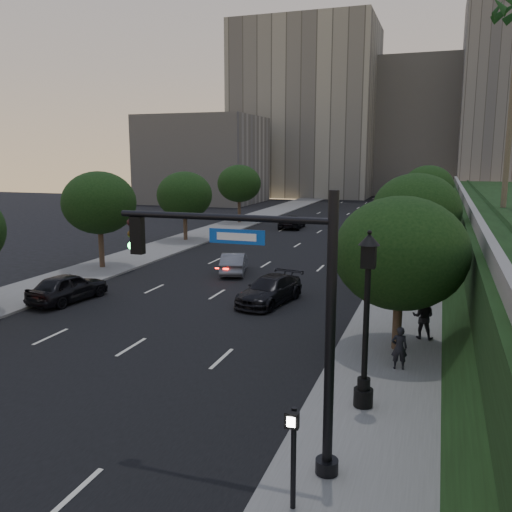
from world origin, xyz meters
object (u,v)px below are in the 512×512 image
at_px(pedestrian_b, 423,317).
at_px(pedestrian_a, 399,348).
at_px(pedestrian_c, 411,285).
at_px(traffic_signal_mast, 285,330).
at_px(sedan_near_left, 68,287).
at_px(sedan_far_left, 292,222).
at_px(sedan_mid_left, 234,263).
at_px(sedan_near_right, 270,290).
at_px(street_lamp, 366,329).
at_px(sedan_far_right, 373,232).

bearing_deg(pedestrian_b, pedestrian_a, 85.02).
height_order(pedestrian_b, pedestrian_c, pedestrian_c).
distance_m(traffic_signal_mast, pedestrian_a, 8.10).
height_order(sedan_near_left, pedestrian_c, pedestrian_c).
bearing_deg(traffic_signal_mast, pedestrian_b, 75.20).
relative_size(sedan_near_left, sedan_far_left, 0.94).
relative_size(pedestrian_a, pedestrian_b, 0.84).
xyz_separation_m(sedan_near_left, sedan_mid_left, (5.88, 9.46, -0.08)).
relative_size(sedan_near_right, pedestrian_c, 2.61).
relative_size(traffic_signal_mast, pedestrian_a, 4.43).
bearing_deg(sedan_mid_left, pedestrian_a, 114.76).
height_order(street_lamp, pedestrian_c, street_lamp).
height_order(traffic_signal_mast, pedestrian_b, traffic_signal_mast).
bearing_deg(sedan_far_left, sedan_near_right, 99.22).
xyz_separation_m(traffic_signal_mast, street_lamp, (1.43, 3.91, -1.04)).
distance_m(traffic_signal_mast, pedestrian_c, 16.96).
height_order(pedestrian_a, pedestrian_b, pedestrian_b).
xyz_separation_m(sedan_near_left, sedan_far_left, (3.62, 32.71, -0.10)).
bearing_deg(sedan_far_right, sedan_near_left, -119.42).
xyz_separation_m(sedan_near_right, pedestrian_a, (7.21, -7.41, 0.22)).
distance_m(street_lamp, sedan_far_left, 42.47).
relative_size(sedan_far_left, pedestrian_b, 2.65).
height_order(sedan_mid_left, sedan_near_right, sedan_near_right).
height_order(sedan_near_right, sedan_far_right, sedan_far_right).
height_order(street_lamp, sedan_near_left, street_lamp).
bearing_deg(pedestrian_c, sedan_far_left, -86.46).
bearing_deg(sedan_near_right, sedan_near_left, -152.05).
height_order(sedan_near_left, pedestrian_b, pedestrian_b).
height_order(traffic_signal_mast, pedestrian_a, traffic_signal_mast).
bearing_deg(sedan_far_left, pedestrian_b, 110.17).
bearing_deg(pedestrian_b, traffic_signal_mast, 80.64).
relative_size(sedan_near_right, pedestrian_b, 2.64).
bearing_deg(sedan_near_right, pedestrian_c, 26.10).
bearing_deg(pedestrian_c, sedan_near_right, -7.81).
relative_size(sedan_near_right, pedestrian_a, 3.12).
relative_size(street_lamp, sedan_near_left, 1.21).
distance_m(sedan_near_right, sedan_far_right, 23.85).
xyz_separation_m(traffic_signal_mast, sedan_near_left, (-15.32, 11.53, -2.88)).
bearing_deg(sedan_near_left, sedan_far_left, -88.33).
bearing_deg(sedan_mid_left, pedestrian_c, 143.63).
bearing_deg(sedan_mid_left, sedan_far_right, -127.71).
xyz_separation_m(sedan_far_left, pedestrian_a, (13.93, -36.95, 0.25)).
relative_size(sedan_near_left, pedestrian_a, 2.94).
relative_size(traffic_signal_mast, sedan_far_left, 1.41).
relative_size(traffic_signal_mast, sedan_near_left, 1.50).
bearing_deg(sedan_far_right, sedan_far_left, 144.18).
xyz_separation_m(sedan_far_right, pedestrian_b, (5.32, -27.37, 0.31)).
relative_size(street_lamp, sedan_far_right, 1.23).
distance_m(sedan_mid_left, pedestrian_c, 12.35).
bearing_deg(pedestrian_b, sedan_far_left, -60.79).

